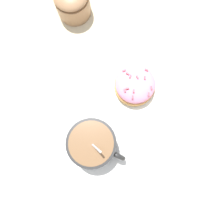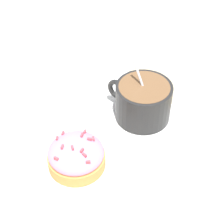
# 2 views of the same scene
# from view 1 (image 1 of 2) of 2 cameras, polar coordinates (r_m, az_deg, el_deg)

# --- Properties ---
(ground_plane) EXTENTS (3.00, 3.00, 0.00)m
(ground_plane) POSITION_cam_1_polar(r_m,az_deg,el_deg) (0.48, 1.32, -1.28)
(ground_plane) COLOR #C6B793
(paper_napkin) EXTENTS (0.29, 0.26, 0.00)m
(paper_napkin) POSITION_cam_1_polar(r_m,az_deg,el_deg) (0.48, 1.32, -1.26)
(paper_napkin) COLOR white
(paper_napkin) RESTS_ON ground_plane
(coffee_cup) EXTENTS (0.10, 0.12, 0.10)m
(coffee_cup) POSITION_cam_1_polar(r_m,az_deg,el_deg) (0.44, -5.03, -8.18)
(coffee_cup) COLOR black
(coffee_cup) RESTS_ON paper_napkin
(frosted_pastry) EXTENTS (0.09, 0.09, 0.05)m
(frosted_pastry) POSITION_cam_1_polar(r_m,az_deg,el_deg) (0.48, 6.06, 7.10)
(frosted_pastry) COLOR #D19347
(frosted_pastry) RESTS_ON paper_napkin
(sugar_bowl) EXTENTS (0.08, 0.08, 0.07)m
(sugar_bowl) POSITION_cam_1_polar(r_m,az_deg,el_deg) (0.55, -10.35, 26.46)
(sugar_bowl) COLOR #99704C
(sugar_bowl) RESTS_ON ground_plane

